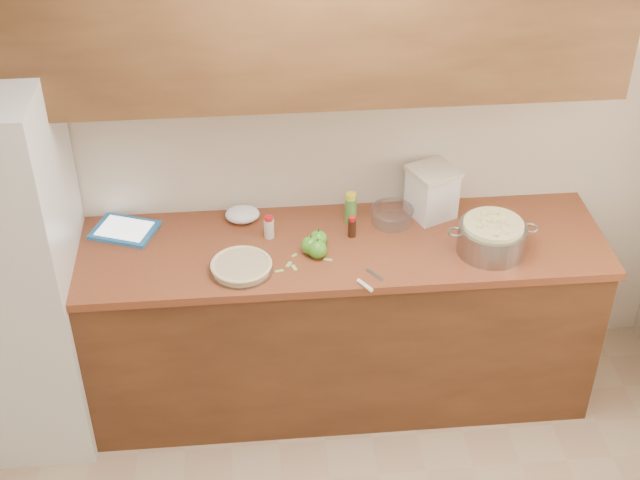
{
  "coord_description": "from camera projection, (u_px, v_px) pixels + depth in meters",
  "views": [
    {
      "loc": [
        -0.29,
        -1.81,
        3.29
      ],
      "look_at": [
        0.0,
        1.43,
        0.98
      ],
      "focal_mm": 50.0,
      "sensor_mm": 36.0,
      "label": 1
    }
  ],
  "objects": [
    {
      "name": "pie",
      "position": [
        241.0,
        267.0,
        3.88
      ],
      "size": [
        0.28,
        0.28,
        0.04
      ],
      "rotation": [
        0.0,
        0.0,
        0.41
      ],
      "color": "silver",
      "rests_on": "counter_run"
    },
    {
      "name": "colander",
      "position": [
        492.0,
        237.0,
        3.98
      ],
      "size": [
        0.41,
        0.31,
        0.15
      ],
      "rotation": [
        0.0,
        0.0,
        0.15
      ],
      "color": "gray",
      "rests_on": "counter_run"
    },
    {
      "name": "upper_cabinets",
      "position": [
        315.0,
        15.0,
        3.59
      ],
      "size": [
        2.6,
        0.34,
        0.7
      ],
      "primitive_type": "cube",
      "color": "brown",
      "rests_on": "room_shell"
    },
    {
      "name": "vanilla_bottle",
      "position": [
        352.0,
        227.0,
        4.08
      ],
      "size": [
        0.04,
        0.04,
        0.1
      ],
      "rotation": [
        0.0,
        0.0,
        0.21
      ],
      "color": "black",
      "rests_on": "counter_run"
    },
    {
      "name": "mixing_bowl",
      "position": [
        392.0,
        215.0,
        4.18
      ],
      "size": [
        0.2,
        0.2,
        0.08
      ],
      "rotation": [
        0.0,
        0.0,
        -0.37
      ],
      "color": "silver",
      "rests_on": "counter_run"
    },
    {
      "name": "tablet",
      "position": [
        125.0,
        230.0,
        4.13
      ],
      "size": [
        0.34,
        0.3,
        0.02
      ],
      "rotation": [
        0.0,
        0.0,
        -0.36
      ],
      "color": "#256CB2",
      "rests_on": "counter_run"
    },
    {
      "name": "peel_e",
      "position": [
        328.0,
        260.0,
        3.96
      ],
      "size": [
        0.04,
        0.03,
        0.0
      ],
      "primitive_type": "cube",
      "rotation": [
        0.0,
        0.0,
        -0.27
      ],
      "color": "#8DC35F",
      "rests_on": "counter_run"
    },
    {
      "name": "flour_canister",
      "position": [
        432.0,
        192.0,
        4.19
      ],
      "size": [
        0.26,
        0.26,
        0.25
      ],
      "rotation": [
        0.0,
        0.0,
        0.41
      ],
      "color": "white",
      "rests_on": "counter_run"
    },
    {
      "name": "room_shell",
      "position": [
        363.0,
        429.0,
        2.64
      ],
      "size": [
        3.6,
        3.6,
        3.6
      ],
      "color": "tan",
      "rests_on": "ground"
    },
    {
      "name": "apple_left",
      "position": [
        311.0,
        245.0,
        3.98
      ],
      "size": [
        0.09,
        0.09,
        0.1
      ],
      "color": "#419121",
      "rests_on": "counter_run"
    },
    {
      "name": "counter_run",
      "position": [
        319.0,
        321.0,
        4.32
      ],
      "size": [
        2.64,
        0.68,
        0.92
      ],
      "color": "#5C321A",
      "rests_on": "ground"
    },
    {
      "name": "peel_a",
      "position": [
        294.0,
        268.0,
        3.91
      ],
      "size": [
        0.03,
        0.04,
        0.0
      ],
      "primitive_type": "cube",
      "rotation": [
        0.0,
        0.0,
        -1.27
      ],
      "color": "#8DC35F",
      "rests_on": "counter_run"
    },
    {
      "name": "apple_center",
      "position": [
        319.0,
        239.0,
        4.02
      ],
      "size": [
        0.08,
        0.08,
        0.09
      ],
      "color": "#419121",
      "rests_on": "counter_run"
    },
    {
      "name": "lemon_bottle",
      "position": [
        351.0,
        208.0,
        4.17
      ],
      "size": [
        0.06,
        0.06,
        0.15
      ],
      "rotation": [
        0.0,
        0.0,
        -0.03
      ],
      "color": "#4C8C38",
      "rests_on": "counter_run"
    },
    {
      "name": "peel_b",
      "position": [
        289.0,
        264.0,
        3.93
      ],
      "size": [
        0.03,
        0.04,
        0.0
      ],
      "primitive_type": "cube",
      "rotation": [
        0.0,
        0.0,
        1.1
      ],
      "color": "#8DC35F",
      "rests_on": "counter_run"
    },
    {
      "name": "peel_d",
      "position": [
        294.0,
        255.0,
        3.99
      ],
      "size": [
        0.03,
        0.03,
        0.0
      ],
      "primitive_type": "cube",
      "rotation": [
        0.0,
        0.0,
        0.73
      ],
      "color": "#8DC35F",
      "rests_on": "counter_run"
    },
    {
      "name": "cinnamon_shaker",
      "position": [
        269.0,
        227.0,
        4.07
      ],
      "size": [
        0.05,
        0.05,
        0.11
      ],
      "rotation": [
        0.0,
        0.0,
        -0.43
      ],
      "color": "beige",
      "rests_on": "counter_run"
    },
    {
      "name": "peel_c",
      "position": [
        279.0,
        271.0,
        3.89
      ],
      "size": [
        0.04,
        0.02,
        0.0
      ],
      "primitive_type": "cube",
      "rotation": [
        0.0,
        0.0,
        0.24
      ],
      "color": "#8DC35F",
      "rests_on": "counter_run"
    },
    {
      "name": "paring_knife",
      "position": [
        366.0,
        284.0,
        3.81
      ],
      "size": [
        0.12,
        0.17,
        0.02
      ],
      "rotation": [
        0.0,
        0.0,
        0.58
      ],
      "color": "gray",
      "rests_on": "counter_run"
    },
    {
      "name": "apple_front",
      "position": [
        317.0,
        249.0,
        3.95
      ],
      "size": [
        0.09,
        0.09,
        0.1
      ],
      "color": "#419121",
      "rests_on": "counter_run"
    },
    {
      "name": "paper_towel",
      "position": [
        242.0,
        214.0,
        4.2
      ],
      "size": [
        0.19,
        0.17,
        0.07
      ],
      "primitive_type": "ellipsoid",
      "rotation": [
        0.0,
        0.0,
        -0.27
      ],
      "color": "white",
      "rests_on": "counter_run"
    }
  ]
}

